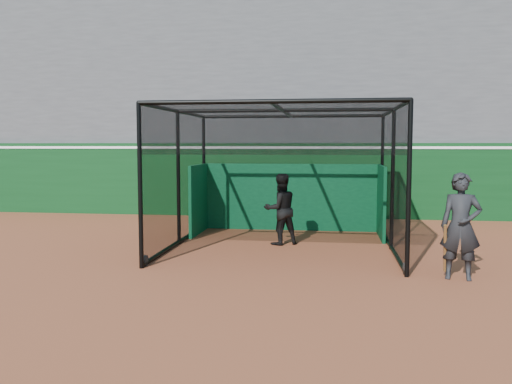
# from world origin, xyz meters

# --- Properties ---
(ground) EXTENTS (120.00, 120.00, 0.00)m
(ground) POSITION_xyz_m (0.00, 0.00, 0.00)
(ground) COLOR brown
(ground) RESTS_ON ground
(outfield_wall) EXTENTS (50.00, 0.50, 2.50)m
(outfield_wall) POSITION_xyz_m (0.00, 8.50, 1.29)
(outfield_wall) COLOR #093513
(outfield_wall) RESTS_ON ground
(grandstand) EXTENTS (50.00, 7.85, 8.95)m
(grandstand) POSITION_xyz_m (0.00, 12.27, 4.48)
(grandstand) COLOR #4C4C4F
(grandstand) RESTS_ON ground
(batting_cage) EXTENTS (5.21, 5.45, 3.25)m
(batting_cage) POSITION_xyz_m (0.55, 3.03, 1.62)
(batting_cage) COLOR black
(batting_cage) RESTS_ON ground
(batter) EXTENTS (1.06, 0.99, 1.75)m
(batter) POSITION_xyz_m (0.47, 3.28, 0.87)
(batter) COLOR black
(batter) RESTS_ON ground
(on_deck_player) EXTENTS (0.78, 0.58, 1.95)m
(on_deck_player) POSITION_xyz_m (4.03, 0.29, 0.97)
(on_deck_player) COLOR black
(on_deck_player) RESTS_ON ground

